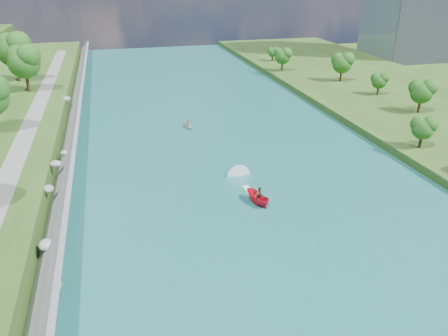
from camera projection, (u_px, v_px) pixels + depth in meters
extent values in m
plane|color=#2D5119|center=(281.00, 237.00, 52.01)|extent=(260.00, 260.00, 0.00)
cube|color=#196255|center=(235.00, 169.00, 69.56)|extent=(55.00, 240.00, 0.10)
cube|color=slate|center=(63.00, 177.00, 62.83)|extent=(3.54, 236.00, 4.05)
ellipsoid|color=gray|center=(54.00, 286.00, 41.85)|extent=(1.38, 1.73, 0.85)
ellipsoid|color=gray|center=(46.00, 245.00, 47.01)|extent=(1.50, 1.84, 1.07)
ellipsoid|color=gray|center=(48.00, 189.00, 56.67)|extent=(1.34, 1.56, 1.01)
ellipsoid|color=gray|center=(56.00, 164.00, 63.37)|extent=(1.63, 1.38, 1.01)
ellipsoid|color=gray|center=(64.00, 153.00, 69.79)|extent=(1.21, 1.19, 0.76)
ellipsoid|color=gray|center=(72.00, 135.00, 78.84)|extent=(1.36, 1.18, 0.78)
ellipsoid|color=gray|center=(73.00, 121.00, 87.13)|extent=(1.39, 1.11, 1.10)
ellipsoid|color=gray|center=(67.00, 99.00, 94.08)|extent=(1.73, 1.75, 1.16)
cube|color=gray|center=(11.00, 171.00, 60.56)|extent=(3.00, 200.00, 0.10)
ellipsoid|color=#264813|center=(24.00, 64.00, 97.30)|extent=(7.43, 7.43, 12.39)
ellipsoid|color=#264813|center=(14.00, 52.00, 106.08)|extent=(8.38, 8.38, 13.96)
ellipsoid|color=#264813|center=(423.00, 130.00, 72.48)|extent=(3.91, 3.91, 6.51)
ellipsoid|color=#264813|center=(422.00, 93.00, 90.09)|extent=(5.01, 5.01, 8.36)
ellipsoid|color=#264813|center=(379.00, 82.00, 103.20)|extent=(3.79, 3.79, 6.31)
ellipsoid|color=#264813|center=(342.00, 64.00, 115.16)|extent=(5.42, 5.42, 9.04)
ellipsoid|color=#264813|center=(283.00, 57.00, 127.15)|extent=(4.78, 4.78, 7.97)
ellipsoid|color=#264813|center=(273.00, 53.00, 141.55)|extent=(3.16, 3.16, 5.26)
imported|color=red|center=(257.00, 198.00, 58.93)|extent=(2.87, 4.66, 1.69)
imported|color=#66605B|center=(256.00, 197.00, 58.35)|extent=(0.70, 0.63, 1.60)
imported|color=#66605B|center=(260.00, 193.00, 59.33)|extent=(1.05, 1.00, 1.70)
cube|color=white|center=(250.00, 193.00, 61.90)|extent=(0.90, 5.00, 0.06)
imported|color=#96989E|center=(188.00, 126.00, 87.12)|extent=(2.91, 3.63, 0.67)
imported|color=#66605B|center=(188.00, 123.00, 86.87)|extent=(0.74, 0.58, 1.34)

